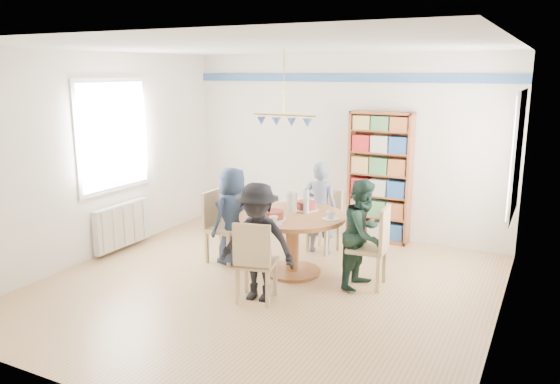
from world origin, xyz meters
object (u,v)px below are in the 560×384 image
Objects in this scene: chair_right at (374,243)px; bookshelf at (380,178)px; person_right at (363,234)px; chair_near at (255,259)px; person_far at (320,208)px; person_near at (258,242)px; dining_table at (293,230)px; radiator at (122,225)px; chair_far at (326,217)px; person_left at (233,216)px; chair_left at (219,223)px.

bookshelf is (-0.49, 1.74, 0.41)m from chair_right.
chair_near is at bearing 146.32° from person_right.
person_near is (0.02, -1.77, 0.02)m from person_far.
radiator is at bearing -174.15° from dining_table.
person_near is (-1.01, -0.93, 0.13)m from chair_right.
chair_near is at bearing 86.20° from person_far.
chair_right is 1.04× the size of chair_near.
chair_right reaches higher than chair_far.
person_left is 2.28m from bookshelf.
chair_far is (1.08, 1.03, -0.04)m from chair_left.
person_far is (-0.01, 0.88, 0.08)m from dining_table.
person_left reaches higher than radiator.
person_right reaches higher than dining_table.
person_near is at bearing -39.03° from chair_left.
chair_far is at bearing 151.76° from person_left.
chair_right is 0.75× the size of person_right.
radiator is 1.05× the size of chair_right.
person_right is at bearing 48.91° from chair_near.
chair_far is 0.46× the size of bookshelf.
chair_right is at bearing -63.05° from person_right.
person_far is at bearing 40.70° from chair_left.
person_near is at bearing -89.16° from dining_table.
bookshelf reaches higher than person_far.
radiator is at bearing 19.28° from person_far.
chair_right is at bearing 1.64° from chair_left.
person_far reaches higher than chair_left.
chair_left is 1.39m from person_far.
bookshelf reaches higher than radiator.
person_right reaches higher than radiator.
person_near reaches higher than person_right.
person_far is (-0.05, 1.88, 0.13)m from chair_near.
person_left reaches higher than chair_right.
person_near is at bearing -90.44° from chair_far.
chair_left is 0.71× the size of person_near.
chair_left is at bearing 134.64° from person_near.
person_left is at bearing 131.77° from chair_near.
chair_left is 1.96m from person_right.
radiator is 3.43m from person_right.
person_right reaches higher than chair_near.
dining_table is at bearing 1.12° from chair_left.
chair_far is at bearing 90.26° from chair_near.
chair_near is at bearing -84.13° from person_near.
person_right is at bearing 38.46° from person_near.
dining_table is 1.02m from chair_far.
bookshelf is (0.52, 2.67, 0.28)m from person_near.
dining_table is 1.40× the size of chair_left.
chair_far is 2.01m from chair_near.
chair_left is 2.08m from chair_right.
bookshelf is at bearing 72.64° from person_near.
person_near is (2.52, -0.63, 0.30)m from radiator.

